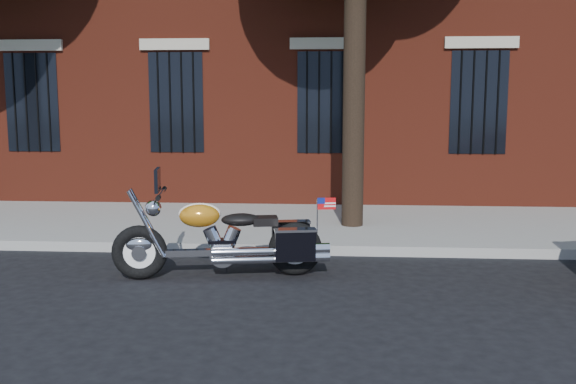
{
  "coord_description": "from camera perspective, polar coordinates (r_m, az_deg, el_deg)",
  "views": [
    {
      "loc": [
        0.16,
        -7.81,
        2.23
      ],
      "look_at": [
        -0.44,
        0.8,
        1.0
      ],
      "focal_mm": 40.0,
      "sensor_mm": 36.0,
      "label": 1
    }
  ],
  "objects": [
    {
      "name": "ground",
      "position": [
        8.12,
        2.75,
        -7.85
      ],
      "size": [
        120.0,
        120.0,
        0.0
      ],
      "primitive_type": "plane",
      "color": "black",
      "rests_on": "ground"
    },
    {
      "name": "curb",
      "position": [
        9.44,
        2.94,
        -5.12
      ],
      "size": [
        40.0,
        0.16,
        0.15
      ],
      "primitive_type": "cube",
      "color": "gray",
      "rests_on": "ground"
    },
    {
      "name": "motorcycle",
      "position": [
        8.17,
        -5.24,
        -4.35
      ],
      "size": [
        2.8,
        1.07,
        1.4
      ],
      "rotation": [
        0.0,
        0.0,
        0.17
      ],
      "color": "black",
      "rests_on": "ground"
    },
    {
      "name": "sidewalk",
      "position": [
        11.28,
        3.12,
        -2.94
      ],
      "size": [
        40.0,
        3.6,
        0.15
      ],
      "primitive_type": "cube",
      "color": "gray",
      "rests_on": "ground"
    }
  ]
}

